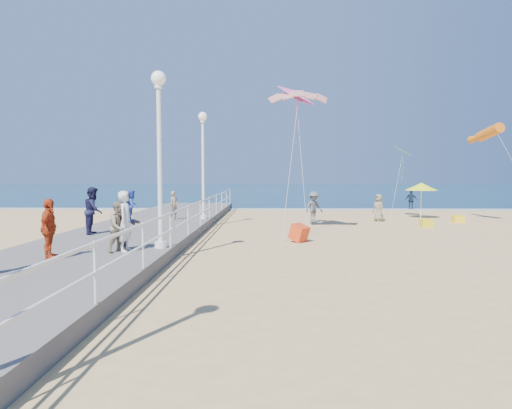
{
  "coord_description": "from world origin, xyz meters",
  "views": [
    {
      "loc": [
        -2.03,
        -13.69,
        2.64
      ],
      "look_at": [
        -2.5,
        2.0,
        1.6
      ],
      "focal_mm": 32.0,
      "sensor_mm": 36.0,
      "label": 1
    }
  ],
  "objects_px": {
    "spectator_1": "(120,227)",
    "beach_walker_b": "(411,200)",
    "lamp_post_far": "(203,154)",
    "box_kite": "(299,234)",
    "beach_chair_left": "(427,223)",
    "spectator_5": "(123,226)",
    "toddler_held": "(132,206)",
    "spectator_7": "(93,211)",
    "beach_chair_right": "(458,219)",
    "beach_walker_c": "(379,208)",
    "spectator_6": "(174,205)",
    "beach_umbrella": "(421,187)",
    "spectator_3": "(49,229)",
    "woman_holding_toddler": "(126,221)",
    "lamp_post_mid": "(159,140)",
    "beach_walker_a": "(314,207)"
  },
  "relations": [
    {
      "from": "spectator_3",
      "to": "beach_chair_right",
      "type": "height_order",
      "value": "spectator_3"
    },
    {
      "from": "lamp_post_mid",
      "to": "toddler_held",
      "type": "xyz_separation_m",
      "value": [
        -0.7,
        -0.52,
        -1.94
      ]
    },
    {
      "from": "lamp_post_far",
      "to": "spectator_5",
      "type": "height_order",
      "value": "lamp_post_far"
    },
    {
      "from": "lamp_post_far",
      "to": "beach_chair_right",
      "type": "relative_size",
      "value": 9.67
    },
    {
      "from": "lamp_post_far",
      "to": "spectator_1",
      "type": "relative_size",
      "value": 3.65
    },
    {
      "from": "spectator_6",
      "to": "box_kite",
      "type": "xyz_separation_m",
      "value": [
        5.89,
        -4.72,
        -0.81
      ]
    },
    {
      "from": "beach_umbrella",
      "to": "beach_chair_left",
      "type": "height_order",
      "value": "beach_umbrella"
    },
    {
      "from": "spectator_7",
      "to": "toddler_held",
      "type": "bearing_deg",
      "value": -156.18
    },
    {
      "from": "spectator_7",
      "to": "beach_chair_right",
      "type": "height_order",
      "value": "spectator_7"
    },
    {
      "from": "woman_holding_toddler",
      "to": "spectator_1",
      "type": "bearing_deg",
      "value": 123.22
    },
    {
      "from": "beach_walker_c",
      "to": "beach_umbrella",
      "type": "height_order",
      "value": "beach_umbrella"
    },
    {
      "from": "woman_holding_toddler",
      "to": "beach_walker_c",
      "type": "relative_size",
      "value": 1.15
    },
    {
      "from": "spectator_3",
      "to": "woman_holding_toddler",
      "type": "bearing_deg",
      "value": -60.26
    },
    {
      "from": "spectator_3",
      "to": "beach_chair_right",
      "type": "bearing_deg",
      "value": -56.65
    },
    {
      "from": "lamp_post_mid",
      "to": "beach_chair_right",
      "type": "xyz_separation_m",
      "value": [
        13.66,
        11.52,
        -3.46
      ]
    },
    {
      "from": "toddler_held",
      "to": "beach_umbrella",
      "type": "distance_m",
      "value": 19.32
    },
    {
      "from": "spectator_5",
      "to": "spectator_6",
      "type": "height_order",
      "value": "spectator_5"
    },
    {
      "from": "lamp_post_far",
      "to": "spectator_3",
      "type": "bearing_deg",
      "value": -103.01
    },
    {
      "from": "beach_walker_a",
      "to": "beach_walker_c",
      "type": "xyz_separation_m",
      "value": [
        3.7,
        0.79,
        -0.09
      ]
    },
    {
      "from": "toddler_held",
      "to": "beach_walker_a",
      "type": "xyz_separation_m",
      "value": [
        6.44,
        11.75,
        -0.87
      ]
    },
    {
      "from": "toddler_held",
      "to": "beach_chair_left",
      "type": "xyz_separation_m",
      "value": [
        11.87,
        9.73,
        -1.52
      ]
    },
    {
      "from": "beach_walker_b",
      "to": "beach_walker_c",
      "type": "height_order",
      "value": "beach_walker_c"
    },
    {
      "from": "spectator_6",
      "to": "beach_umbrella",
      "type": "bearing_deg",
      "value": -35.68
    },
    {
      "from": "spectator_3",
      "to": "spectator_5",
      "type": "relative_size",
      "value": 1.12
    },
    {
      "from": "lamp_post_far",
      "to": "beach_walker_a",
      "type": "relative_size",
      "value": 3.12
    },
    {
      "from": "lamp_post_far",
      "to": "spectator_5",
      "type": "xyz_separation_m",
      "value": [
        -1.03,
        -9.38,
        -2.54
      ]
    },
    {
      "from": "lamp_post_mid",
      "to": "beach_umbrella",
      "type": "relative_size",
      "value": 2.49
    },
    {
      "from": "beach_umbrella",
      "to": "beach_chair_left",
      "type": "distance_m",
      "value": 4.96
    },
    {
      "from": "lamp_post_mid",
      "to": "beach_chair_right",
      "type": "distance_m",
      "value": 18.21
    },
    {
      "from": "lamp_post_far",
      "to": "beach_walker_a",
      "type": "xyz_separation_m",
      "value": [
        5.74,
        2.22,
        -2.81
      ]
    },
    {
      "from": "beach_chair_right",
      "to": "beach_walker_c",
      "type": "bearing_deg",
      "value": 173.41
    },
    {
      "from": "beach_walker_b",
      "to": "box_kite",
      "type": "relative_size",
      "value": 2.42
    },
    {
      "from": "lamp_post_mid",
      "to": "spectator_1",
      "type": "xyz_separation_m",
      "value": [
        -1.0,
        -0.76,
        -2.53
      ]
    },
    {
      "from": "lamp_post_far",
      "to": "beach_chair_right",
      "type": "xyz_separation_m",
      "value": [
        13.66,
        2.52,
        -3.46
      ]
    },
    {
      "from": "toddler_held",
      "to": "spectator_1",
      "type": "height_order",
      "value": "toddler_held"
    },
    {
      "from": "lamp_post_mid",
      "to": "lamp_post_far",
      "type": "xyz_separation_m",
      "value": [
        0.0,
        9.0,
        0.0
      ]
    },
    {
      "from": "lamp_post_mid",
      "to": "beach_walker_c",
      "type": "bearing_deg",
      "value": 51.82
    },
    {
      "from": "toddler_held",
      "to": "beach_chair_right",
      "type": "distance_m",
      "value": 18.81
    },
    {
      "from": "beach_walker_b",
      "to": "woman_holding_toddler",
      "type": "bearing_deg",
      "value": 85.53
    },
    {
      "from": "woman_holding_toddler",
      "to": "spectator_6",
      "type": "height_order",
      "value": "woman_holding_toddler"
    },
    {
      "from": "toddler_held",
      "to": "beach_chair_right",
      "type": "bearing_deg",
      "value": -45.86
    },
    {
      "from": "spectator_6",
      "to": "spectator_3",
      "type": "bearing_deg",
      "value": -151.57
    },
    {
      "from": "spectator_6",
      "to": "beach_chair_right",
      "type": "distance_m",
      "value": 15.37
    },
    {
      "from": "woman_holding_toddler",
      "to": "spectator_5",
      "type": "relative_size",
      "value": 1.23
    },
    {
      "from": "box_kite",
      "to": "beach_chair_left",
      "type": "bearing_deg",
      "value": -11.45
    },
    {
      "from": "beach_chair_right",
      "to": "toddler_held",
      "type": "bearing_deg",
      "value": -140.01
    },
    {
      "from": "beach_walker_a",
      "to": "beach_walker_b",
      "type": "bearing_deg",
      "value": 17.6
    },
    {
      "from": "beach_walker_b",
      "to": "beach_umbrella",
      "type": "xyz_separation_m",
      "value": [
        -1.57,
        -6.97,
        1.18
      ]
    },
    {
      "from": "spectator_1",
      "to": "beach_walker_b",
      "type": "bearing_deg",
      "value": -0.51
    },
    {
      "from": "toddler_held",
      "to": "beach_umbrella",
      "type": "relative_size",
      "value": 0.44
    }
  ]
}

